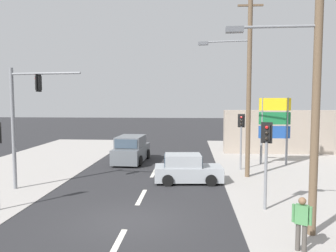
% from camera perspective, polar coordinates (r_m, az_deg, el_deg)
% --- Properties ---
extents(ground_plane, '(140.00, 140.00, 0.00)m').
position_cam_1_polar(ground_plane, '(12.59, -6.81, -16.11)').
color(ground_plane, '#28282B').
extents(lane_dash_near, '(0.20, 2.40, 0.01)m').
position_cam_1_polar(lane_dash_near, '(10.78, -8.94, -19.77)').
color(lane_dash_near, silver).
rests_on(lane_dash_near, ground).
extents(lane_dash_mid, '(0.20, 2.40, 0.01)m').
position_cam_1_polar(lane_dash_mid, '(15.39, -4.65, -12.20)').
color(lane_dash_mid, silver).
rests_on(lane_dash_mid, ground).
extents(lane_dash_far, '(0.20, 2.40, 0.01)m').
position_cam_1_polar(lane_dash_far, '(20.19, -2.48, -8.14)').
color(lane_dash_far, silver).
rests_on(lane_dash_far, ground).
extents(utility_pole_foreground_right, '(3.78, 0.34, 9.38)m').
position_cam_1_polar(utility_pole_foreground_right, '(11.45, 23.82, 7.25)').
color(utility_pole_foreground_right, brown).
rests_on(utility_pole_foreground_right, ground).
extents(utility_pole_midground_right, '(3.77, 0.65, 10.77)m').
position_cam_1_polar(utility_pole_midground_right, '(19.19, 13.57, 8.37)').
color(utility_pole_midground_right, brown).
rests_on(utility_pole_midground_right, ground).
extents(traffic_signal_mast, '(3.67, 0.55, 6.00)m').
position_cam_1_polar(traffic_signal_mast, '(17.47, -23.99, 2.17)').
color(traffic_signal_mast, slate).
rests_on(traffic_signal_mast, ground).
extents(pedestal_signal_right_kerb, '(0.43, 0.31, 3.56)m').
position_cam_1_polar(pedestal_signal_right_kerb, '(13.65, 16.74, -4.15)').
color(pedestal_signal_right_kerb, slate).
rests_on(pedestal_signal_right_kerb, ground).
extents(pedestal_signal_far_median, '(0.44, 0.31, 3.56)m').
position_cam_1_polar(pedestal_signal_far_median, '(21.14, 12.62, -1.05)').
color(pedestal_signal_far_median, slate).
rests_on(pedestal_signal_far_median, ground).
extents(shopping_plaza_sign, '(2.10, 0.16, 4.60)m').
position_cam_1_polar(shopping_plaza_sign, '(23.42, 18.06, 0.76)').
color(shopping_plaza_sign, slate).
rests_on(shopping_plaza_sign, ground).
extents(shopfront_wall_far, '(12.00, 1.00, 3.60)m').
position_cam_1_polar(shopfront_wall_far, '(29.04, 21.58, -0.99)').
color(shopfront_wall_far, '#A39384').
rests_on(shopfront_wall_far, ground).
extents(hatchback_oncoming_mid, '(3.74, 1.99, 1.53)m').
position_cam_1_polar(hatchback_oncoming_mid, '(17.80, 3.31, -7.57)').
color(hatchback_oncoming_mid, '#A3A8AD').
rests_on(hatchback_oncoming_mid, ground).
extents(suv_receding_far, '(2.25, 4.63, 1.90)m').
position_cam_1_polar(suv_receding_far, '(23.58, -6.41, -4.15)').
color(suv_receding_far, slate).
rests_on(suv_receding_far, ground).
extents(pedestrian_at_kerb, '(0.50, 0.36, 1.63)m').
position_cam_1_polar(pedestrian_at_kerb, '(10.64, 22.26, -15.06)').
color(pedestrian_at_kerb, '#47423D').
rests_on(pedestrian_at_kerb, ground).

